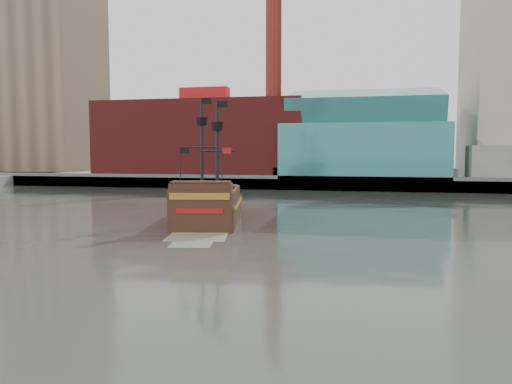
# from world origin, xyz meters

# --- Properties ---
(ground) EXTENTS (400.00, 400.00, 0.00)m
(ground) POSITION_xyz_m (0.00, 0.00, 0.00)
(ground) COLOR #2A2C27
(ground) RESTS_ON ground
(promenade_far) EXTENTS (220.00, 60.00, 2.00)m
(promenade_far) POSITION_xyz_m (0.00, 92.00, 1.00)
(promenade_far) COLOR slate
(promenade_far) RESTS_ON ground
(seawall) EXTENTS (220.00, 1.00, 2.60)m
(seawall) POSITION_xyz_m (0.00, 62.50, 1.30)
(seawall) COLOR #4C4C49
(seawall) RESTS_ON ground
(skyline) EXTENTS (149.00, 45.00, 62.00)m
(skyline) POSITION_xyz_m (5.21, 84.56, 24.55)
(skyline) COLOR brown
(skyline) RESTS_ON promenade_far
(pirate_ship) EXTENTS (8.58, 18.36, 13.23)m
(pirate_ship) POSITION_xyz_m (-4.38, 19.66, 1.20)
(pirate_ship) COLOR black
(pirate_ship) RESTS_ON ground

